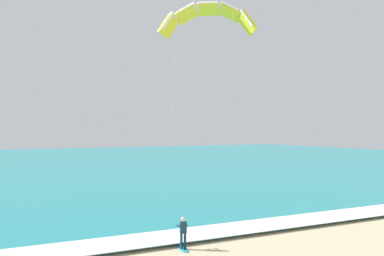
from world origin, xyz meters
The scene contains 5 objects.
sea centered at (0.00, 74.96, 0.10)m, with size 200.00×120.00×0.20m, color teal.
surf_foam centered at (0.00, 15.96, 0.22)m, with size 200.00×3.06×0.04m, color white.
surfboard centered at (0.22, 13.97, 0.03)m, with size 0.71×1.46×0.09m.
kitesurfer centered at (0.22, 13.99, 0.94)m, with size 0.59×0.59×1.69m.
kite_primary centered at (6.35, 21.96, 14.63)m, with size 8.99×9.87×14.56m.
Camera 1 is at (-10.32, -6.70, 6.29)m, focal length 41.66 mm.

